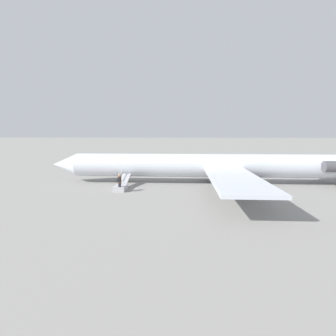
# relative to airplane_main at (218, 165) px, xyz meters

# --- Properties ---
(ground_plane) EXTENTS (600.00, 600.00, 0.00)m
(ground_plane) POSITION_rel_airplane_main_xyz_m (1.00, -0.01, -2.00)
(ground_plane) COLOR gray
(airplane_main) EXTENTS (35.62, 27.34, 6.70)m
(airplane_main) POSITION_rel_airplane_main_xyz_m (0.00, 0.00, 0.00)
(airplane_main) COLOR silver
(airplane_main) RESTS_ON ground
(boarding_stairs) EXTENTS (1.11, 4.02, 1.68)m
(boarding_stairs) POSITION_rel_airplane_main_xyz_m (9.87, 3.75, -1.62)
(boarding_stairs) COLOR #B2B2B7
(boarding_stairs) RESTS_ON ground
(passenger) EXTENTS (0.36, 0.54, 1.74)m
(passenger) POSITION_rel_airplane_main_xyz_m (9.78, 4.85, -0.99)
(passenger) COLOR #23232D
(passenger) RESTS_ON ground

